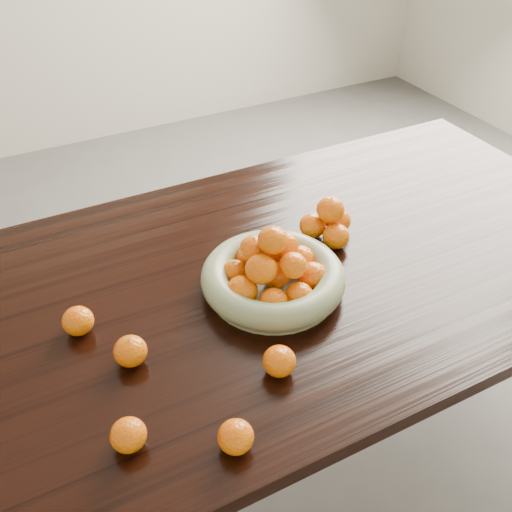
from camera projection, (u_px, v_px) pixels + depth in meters
name	position (u px, v px, depth m)	size (l,w,h in m)	color
ground	(266.00, 447.00, 1.88)	(5.00, 5.00, 0.00)	#555350
dining_table	(269.00, 298.00, 1.47)	(2.00, 1.00, 0.75)	black
fruit_bowl	(273.00, 275.00, 1.34)	(0.34, 0.34, 0.18)	gray
orange_pyramid	(329.00, 223.00, 1.50)	(0.15, 0.14, 0.12)	orange
loose_orange_0	(130.00, 351.00, 1.16)	(0.07, 0.07, 0.06)	orange
loose_orange_1	(279.00, 361.00, 1.14)	(0.07, 0.07, 0.06)	orange
loose_orange_2	(236.00, 437.00, 1.01)	(0.07, 0.07, 0.06)	orange
loose_orange_3	(78.00, 321.00, 1.23)	(0.07, 0.07, 0.06)	orange
loose_orange_4	(128.00, 435.00, 1.01)	(0.07, 0.07, 0.06)	orange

